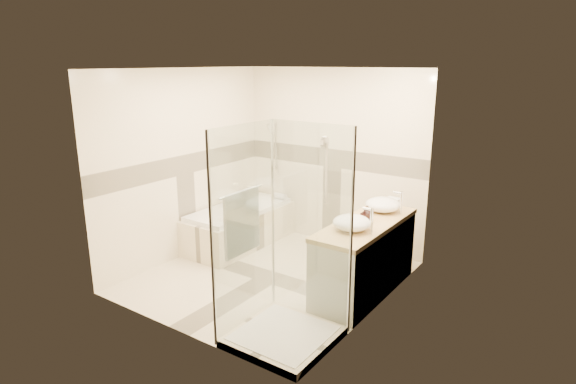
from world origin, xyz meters
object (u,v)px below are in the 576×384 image
Objects in this scene: bathtub at (240,224)px; vessel_sink_near at (383,205)px; amenity_bottle_b at (367,213)px; vanity at (365,258)px; shower_enclosure at (278,286)px; amenity_bottle_a at (364,216)px; vessel_sink_far at (352,223)px.

bathtub is 2.22m from vessel_sink_near.
amenity_bottle_b reaches higher than bathtub.
bathtub is at bearing 172.03° from amenity_bottle_b.
vanity is 3.93× the size of vessel_sink_near.
shower_enclosure reaches higher than bathtub.
amenity_bottle_b reaches higher than amenity_bottle_a.
vessel_sink_near is (-0.02, 0.48, 0.51)m from vanity.
amenity_bottle_b reaches higher than vessel_sink_near.
shower_enclosure is at bearing -102.97° from vanity.
shower_enclosure is at bearing -102.22° from amenity_bottle_a.
vessel_sink_near is at bearing 90.00° from amenity_bottle_a.
bathtub is 9.90× the size of amenity_bottle_b.
amenity_bottle_a is (-0.02, -0.01, 0.50)m from vanity.
vessel_sink_near reaches higher than vanity.
vessel_sink_near reaches higher than amenity_bottle_a.
vanity is 1.31m from shower_enclosure.
amenity_bottle_b is (0.00, 0.06, 0.01)m from amenity_bottle_a.
shower_enclosure is 1.82m from vessel_sink_near.
shower_enclosure reaches higher than vessel_sink_far.
amenity_bottle_b is at bearing 78.35° from shower_enclosure.
shower_enclosure is (-0.29, -1.27, 0.08)m from vanity.
amenity_bottle_b is (-0.02, 0.05, 0.51)m from vanity.
amenity_bottle_b is at bearing -7.97° from bathtub.
amenity_bottle_a is at bearing -90.00° from amenity_bottle_b.
vanity is 9.43× the size of amenity_bottle_b.
amenity_bottle_a reaches higher than bathtub.
vessel_sink_near is 2.65× the size of amenity_bottle_a.
vessel_sink_far is at bearing -90.00° from vessel_sink_near.
amenity_bottle_b is (0.00, 0.37, 0.01)m from vessel_sink_far.
bathtub is 2.32m from vessel_sink_far.
vanity is 0.50m from amenity_bottle_a.
vessel_sink_near is 1.02× the size of vessel_sink_far.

